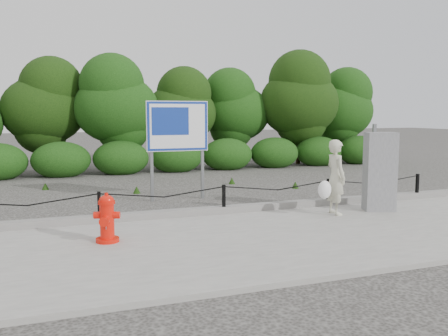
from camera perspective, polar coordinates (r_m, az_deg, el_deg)
name	(u,v)px	position (r m, az deg, el deg)	size (l,w,h in m)	color
ground	(224,217)	(9.87, -0.02, -5.92)	(90.00, 90.00, 0.00)	#2D2B28
sidewalk	(265,239)	(8.06, 4.93, -8.55)	(14.00, 4.00, 0.08)	gray
curb	(223,209)	(9.88, -0.12, -5.02)	(14.00, 0.22, 0.14)	slate
chain_barrier	(224,195)	(9.78, -0.02, -3.31)	(10.06, 0.06, 0.60)	black
treeline	(168,105)	(18.47, -6.71, 7.50)	(20.23, 3.57, 4.60)	black
fire_hydrant	(107,219)	(7.87, -13.91, -5.93)	(0.48, 0.48, 0.80)	red
pedestrian	(335,178)	(9.89, 13.22, -1.17)	(0.69, 0.58, 1.53)	beige
utility_cabinet	(380,172)	(10.55, 18.23, -0.40)	(0.71, 0.54, 1.83)	gray
advertising_sign	(177,131)	(11.61, -5.64, 4.50)	(1.52, 0.14, 2.43)	slate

